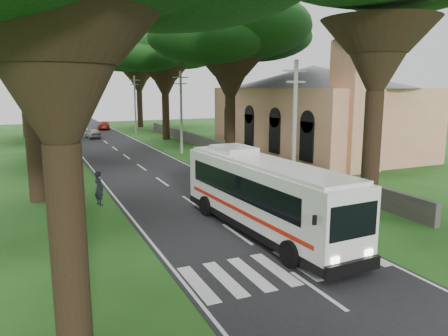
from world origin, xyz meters
TOP-DOWN VIEW (x-y plane):
  - ground at (0.00, 0.00)m, footprint 140.00×140.00m
  - road at (0.00, 25.00)m, footprint 8.00×120.00m
  - crosswalk at (0.00, -2.00)m, footprint 8.00×3.00m
  - property_wall at (9.00, 24.00)m, footprint 0.35×50.00m
  - church at (17.86, 21.55)m, footprint 14.00×24.00m
  - pole_near at (5.50, 6.00)m, footprint 1.60×0.24m
  - pole_mid at (5.50, 26.00)m, footprint 1.60×0.24m
  - pole_far at (5.50, 46.00)m, footprint 1.60×0.24m
  - tree_l_midb at (-7.50, 30.00)m, footprint 12.55×12.55m
  - tree_l_far at (-8.50, 48.00)m, footprint 13.73×13.73m
  - tree_r_mida at (8.00, 20.00)m, footprint 13.74×13.74m
  - tree_r_midb at (7.50, 38.00)m, footprint 12.41×12.41m
  - tree_r_far at (8.50, 56.00)m, footprint 12.75×12.75m
  - coach_bus at (1.20, 1.84)m, footprint 3.12×11.43m
  - distant_car_a at (-0.80, 42.96)m, footprint 1.83×3.72m
  - distant_car_b at (-3.00, 51.48)m, footprint 1.55×3.95m
  - distant_car_c at (2.31, 54.15)m, footprint 2.17×4.44m
  - pedestrian at (-4.86, 9.67)m, footprint 0.67×0.82m

SIDE VIEW (x-z plane):
  - ground at x=0.00m, z-range 0.00..0.00m
  - crosswalk at x=0.00m, z-range -0.01..0.01m
  - road at x=0.00m, z-range -0.01..0.03m
  - property_wall at x=9.00m, z-range 0.00..1.20m
  - distant_car_a at x=-0.80m, z-range 0.03..1.25m
  - distant_car_c at x=2.31m, z-range 0.03..1.27m
  - distant_car_b at x=-3.00m, z-range 0.03..1.31m
  - pedestrian at x=-4.86m, z-range 0.00..1.93m
  - coach_bus at x=1.20m, z-range 0.13..3.46m
  - pole_near at x=5.50m, z-range 0.18..8.18m
  - pole_mid at x=5.50m, z-range 0.18..8.18m
  - pole_far at x=5.50m, z-range 0.18..8.18m
  - church at x=17.86m, z-range -0.89..10.71m
  - tree_r_midb at x=7.50m, z-range 4.09..17.93m
  - tree_r_mida at x=8.00m, z-range 4.14..18.54m
  - tree_r_far at x=8.50m, z-range 4.34..18.83m
  - tree_l_far at x=-8.50m, z-range 4.43..19.42m
  - tree_l_midb at x=-7.50m, z-range 5.01..20.85m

